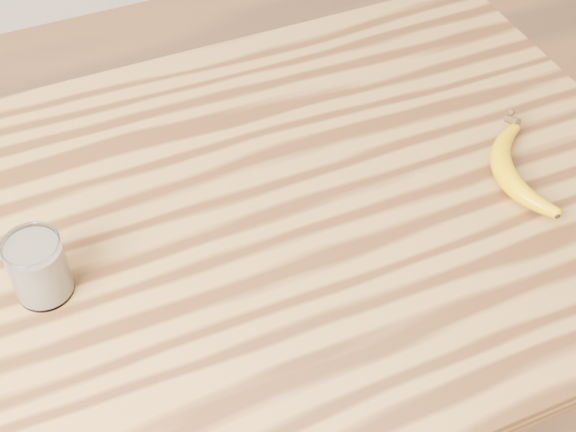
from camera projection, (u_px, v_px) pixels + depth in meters
name	position (u px, v px, depth m)	size (l,w,h in m)	color
table	(249.00, 279.00, 1.19)	(1.20, 0.80, 0.90)	olive
smoothie_glass	(39.00, 268.00, 0.98)	(0.07, 0.07, 0.09)	white
banana	(503.00, 171.00, 1.13)	(0.09, 0.26, 0.03)	#D4A300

